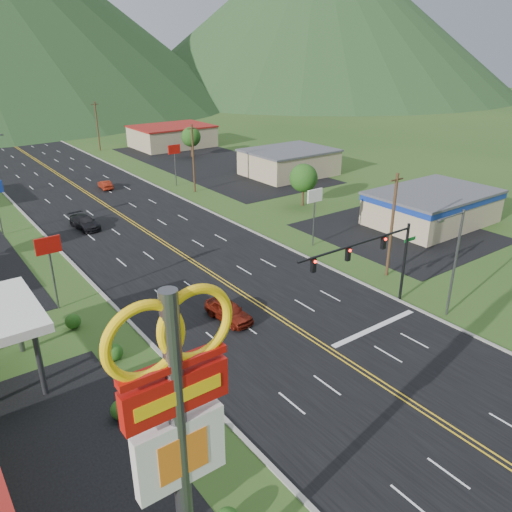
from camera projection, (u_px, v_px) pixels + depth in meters
ground at (480, 448)px, 27.43m from camera, size 500.00×500.00×0.00m
road at (480, 448)px, 27.43m from camera, size 20.00×460.00×0.04m
pylon_sign at (178, 421)px, 16.03m from camera, size 4.32×0.60×14.00m
traffic_signal at (374, 253)px, 39.28m from camera, size 13.10×0.43×7.00m
streetlight_east at (454, 257)px, 38.93m from camera, size 3.28×0.25×9.00m
building_east_near at (432, 205)px, 61.47m from camera, size 15.40×10.40×4.10m
building_east_mid at (289, 162)px, 84.88m from camera, size 14.40×11.40×4.30m
building_east_far at (172, 136)px, 108.66m from camera, size 16.40×12.40×4.50m
pole_sign_west_a at (49, 253)px, 40.12m from camera, size 2.00×0.18×6.40m
pole_sign_east_a at (315, 201)px, 53.35m from camera, size 2.00×0.18×6.40m
pole_sign_east_b at (174, 154)px, 77.12m from camera, size 2.00×0.18×6.40m
tree_east_a at (303, 178)px, 67.62m from camera, size 3.84×3.84×5.82m
tree_east_b at (191, 137)px, 98.02m from camera, size 3.84×3.84×5.82m
utility_pole_a at (392, 225)px, 46.16m from camera, size 1.60×0.28×10.00m
utility_pole_b at (193, 158)px, 73.65m from camera, size 1.60×0.28×10.00m
utility_pole_c at (97, 126)px, 103.36m from camera, size 1.60×0.28×10.00m
utility_pole_d at (44, 108)px, 133.07m from camera, size 1.60×0.28×10.00m
mountain_ne at (316, 11)px, 225.25m from camera, size 180.00×180.00×70.00m
car_red_near at (229, 312)px, 39.93m from camera, size 2.32×4.76×1.57m
car_dark_mid at (85, 223)px, 60.12m from camera, size 2.74×5.45×1.52m
car_red_far at (105, 185)px, 76.80m from camera, size 1.68×4.02×1.29m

